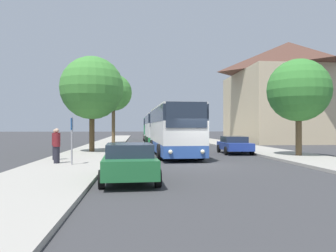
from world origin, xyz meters
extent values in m
plane|color=#38383A|center=(0.00, 0.00, 0.00)|extent=(300.00, 300.00, 0.00)
cube|color=#A39E93|center=(-7.00, 0.00, 0.07)|extent=(4.00, 120.00, 0.15)
cube|color=#A39E93|center=(7.00, 0.00, 0.07)|extent=(4.00, 120.00, 0.15)
cube|color=#C6B28E|center=(17.44, 25.89, 4.77)|extent=(14.40, 15.38, 9.55)
pyramid|color=#513328|center=(17.44, 25.89, 11.71)|extent=(14.40, 15.38, 4.32)
cube|color=#2D519E|center=(-0.89, 5.35, 0.62)|extent=(2.88, 10.08, 0.70)
cube|color=silver|center=(-0.89, 5.35, 1.68)|extent=(2.88, 10.08, 1.41)
cube|color=#232D3D|center=(-0.89, 5.35, 2.86)|extent=(2.90, 9.88, 0.95)
cube|color=silver|center=(-0.89, 5.35, 3.39)|extent=(2.82, 9.88, 0.12)
cube|color=#232D3D|center=(-0.73, 0.31, 2.71)|extent=(2.32, 0.13, 1.45)
sphere|color=#F4EAC1|center=(-1.63, 0.27, 0.66)|extent=(0.24, 0.24, 0.24)
sphere|color=#F4EAC1|center=(0.17, 0.32, 0.66)|extent=(0.24, 0.24, 0.24)
cylinder|color=black|center=(-2.08, 2.31, 0.50)|extent=(0.33, 1.01, 1.00)
cylinder|color=black|center=(0.49, 2.38, 0.50)|extent=(0.33, 1.01, 1.00)
cylinder|color=black|center=(-2.27, 8.31, 0.50)|extent=(0.33, 1.01, 1.00)
cylinder|color=black|center=(0.31, 8.39, 0.50)|extent=(0.33, 1.01, 1.00)
cube|color=#238942|center=(-1.14, 20.51, 0.62)|extent=(2.61, 10.56, 0.70)
cube|color=silver|center=(-1.14, 20.51, 1.72)|extent=(2.61, 10.56, 1.48)
cube|color=#232D3D|center=(-1.14, 20.51, 2.93)|extent=(2.63, 10.35, 0.95)
cube|color=silver|center=(-1.14, 20.51, 3.47)|extent=(2.56, 10.34, 0.12)
cube|color=#232D3D|center=(-1.08, 15.21, 2.78)|extent=(2.24, 0.08, 1.45)
sphere|color=#F4EAC1|center=(-1.95, 15.18, 0.66)|extent=(0.24, 0.24, 0.24)
sphere|color=#F4EAC1|center=(-0.20, 15.20, 0.66)|extent=(0.24, 0.24, 0.24)
cylinder|color=black|center=(-2.35, 17.34, 0.50)|extent=(0.31, 1.00, 1.00)
cylinder|color=black|center=(0.14, 17.36, 0.50)|extent=(0.31, 1.00, 1.00)
cylinder|color=black|center=(-2.42, 23.65, 0.50)|extent=(0.31, 1.00, 1.00)
cylinder|color=black|center=(0.08, 23.68, 0.50)|extent=(0.31, 1.00, 1.00)
cube|color=silver|center=(-1.03, 35.67, 0.62)|extent=(2.94, 10.73, 0.70)
cube|color=#23844C|center=(-1.03, 35.67, 1.68)|extent=(2.94, 10.73, 1.40)
cube|color=#232D3D|center=(-1.03, 35.67, 2.85)|extent=(2.95, 10.52, 0.95)
cube|color=#23844C|center=(-1.03, 35.67, 3.39)|extent=(2.88, 10.51, 0.12)
cube|color=#232D3D|center=(-1.23, 30.32, 2.70)|extent=(2.28, 0.15, 1.45)
sphere|color=#F4EAC1|center=(-2.12, 30.34, 0.66)|extent=(0.24, 0.24, 0.24)
sphere|color=#F4EAC1|center=(-0.34, 30.27, 0.66)|extent=(0.24, 0.24, 0.24)
cylinder|color=black|center=(-2.41, 32.53, 0.50)|extent=(0.34, 1.01, 1.00)
cylinder|color=black|center=(0.12, 32.43, 0.50)|extent=(0.34, 1.01, 1.00)
cylinder|color=black|center=(-2.17, 38.90, 0.50)|extent=(0.34, 1.01, 1.00)
cylinder|color=black|center=(0.36, 38.81, 0.50)|extent=(0.34, 1.01, 1.00)
cube|color=#236B38|center=(-3.74, -5.47, 0.63)|extent=(2.03, 4.15, 0.64)
cube|color=#232D3D|center=(-3.73, -5.63, 1.18)|extent=(1.72, 2.19, 0.46)
cylinder|color=black|center=(-4.72, -4.25, 0.31)|extent=(0.23, 0.63, 0.62)
cylinder|color=black|center=(-2.88, -4.16, 0.31)|extent=(0.23, 0.63, 0.62)
cylinder|color=black|center=(-4.60, -6.77, 0.31)|extent=(0.23, 0.63, 0.62)
cylinder|color=black|center=(-2.76, -6.69, 0.31)|extent=(0.23, 0.63, 0.62)
cube|color=#233D9E|center=(3.97, 6.86, 0.59)|extent=(2.08, 4.27, 0.55)
cube|color=#232D3D|center=(3.97, 7.02, 1.09)|extent=(1.77, 2.25, 0.46)
cylinder|color=black|center=(4.85, 5.51, 0.31)|extent=(0.23, 0.63, 0.62)
cylinder|color=black|center=(2.96, 5.60, 0.31)|extent=(0.23, 0.63, 0.62)
cylinder|color=black|center=(4.97, 8.11, 0.31)|extent=(0.23, 0.63, 0.62)
cylinder|color=black|center=(3.08, 8.20, 0.31)|extent=(0.23, 0.63, 0.62)
cylinder|color=gray|center=(-6.70, -0.86, 1.34)|extent=(0.08, 0.08, 2.37)
cube|color=#1E56A3|center=(-6.70, -0.86, 2.17)|extent=(0.03, 0.45, 0.60)
cylinder|color=#23232D|center=(-8.14, 1.70, 0.57)|extent=(0.30, 0.30, 0.83)
cylinder|color=maroon|center=(-8.14, 1.70, 1.33)|extent=(0.36, 0.36, 0.69)
sphere|color=tan|center=(-8.14, 1.70, 1.79)|extent=(0.23, 0.23, 0.23)
cylinder|color=#23232D|center=(-7.60, -0.19, 0.58)|extent=(0.30, 0.30, 0.86)
cylinder|color=maroon|center=(-7.60, -0.19, 1.37)|extent=(0.36, 0.36, 0.72)
sphere|color=tan|center=(-7.60, -0.19, 1.84)|extent=(0.23, 0.23, 0.23)
cylinder|color=brown|center=(-6.28, 21.81, 2.35)|extent=(0.40, 0.40, 4.40)
sphere|color=#428938|center=(-6.28, 21.81, 6.19)|extent=(4.38, 4.38, 4.38)
cylinder|color=#513D23|center=(-6.94, 8.11, 1.70)|extent=(0.40, 0.40, 3.09)
sphere|color=#428938|center=(-6.94, 8.11, 5.07)|extent=(4.86, 4.86, 4.86)
cylinder|color=brown|center=(7.23, 3.23, 1.54)|extent=(0.40, 0.40, 2.77)
sphere|color=#387F33|center=(7.23, 3.23, 4.48)|extent=(4.15, 4.15, 4.15)
camera|label=1|loc=(-3.45, -17.57, 1.99)|focal=35.00mm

